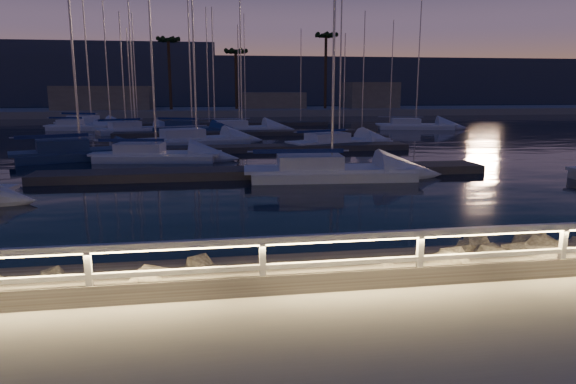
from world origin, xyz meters
The scene contains 20 objects.
ground centered at (0.00, 0.00, 0.00)m, with size 400.00×400.00×0.00m, color gray.
harbor_water centered at (0.00, 31.22, -0.97)m, with size 400.00×440.00×0.60m.
guard_rail centered at (-0.07, 0.00, 0.77)m, with size 44.11×0.12×1.06m.
floating_docks centered at (0.00, 32.50, -0.40)m, with size 22.00×36.00×0.40m.
far_shore centered at (-0.12, 74.05, 0.29)m, with size 160.00×14.00×5.20m.
palm_left centered at (-8.00, 72.00, 10.14)m, with size 3.00×3.00×11.20m.
palm_center centered at (2.00, 73.00, 8.78)m, with size 3.00×3.00×9.70m.
palm_right centered at (16.00, 72.00, 11.03)m, with size 3.00×3.00×12.20m.
distant_hills centered at (-22.13, 133.69, 4.74)m, with size 230.00×37.50×18.00m.
sailboat_a centered at (-10.64, 23.58, -0.13)m, with size 8.00×4.72×13.27m.
sailboat_c centered at (2.70, 14.69, -0.16)m, with size 8.43×3.07×14.04m.
sailboat_f centered at (-3.83, 30.38, -0.14)m, with size 8.64×4.87×14.22m.
sailboat_g centered at (-6.05, 22.29, -0.19)m, with size 7.72×3.33×12.69m.
sailboat_h centered at (6.51, 27.69, -0.19)m, with size 8.23×4.91×13.49m.
sailboat_i centered at (-15.91, 46.59, -0.19)m, with size 6.67×2.80×11.08m.
sailboat_j centered at (-9.71, 41.76, -0.17)m, with size 7.72×5.01×12.86m.
sailboat_k centered at (0.33, 41.27, -0.16)m, with size 8.54×3.56×14.07m.
sailboat_l centered at (18.63, 42.58, -0.19)m, with size 8.47×4.23×13.81m.
sailboat_m centered at (-15.28, 49.77, -0.13)m, with size 8.16×5.01×13.57m.
sailboat_n centered at (-4.38, 41.20, -0.16)m, with size 7.98×4.86×13.19m.
Camera 1 is at (-2.94, -8.77, 3.68)m, focal length 32.00 mm.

